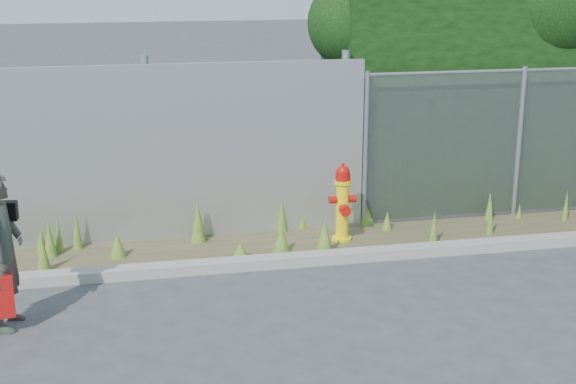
# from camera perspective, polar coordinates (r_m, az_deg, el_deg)

# --- Properties ---
(ground) EXTENTS (80.00, 80.00, 0.00)m
(ground) POSITION_cam_1_polar(r_m,az_deg,el_deg) (7.73, 4.36, -9.88)
(ground) COLOR #3B3C3E
(ground) RESTS_ON ground
(curb) EXTENTS (16.00, 0.22, 0.12)m
(curb) POSITION_cam_1_polar(r_m,az_deg,el_deg) (9.30, 1.31, -4.79)
(curb) COLOR gray
(curb) RESTS_ON ground
(weed_strip) EXTENTS (16.00, 1.32, 0.55)m
(weed_strip) POSITION_cam_1_polar(r_m,az_deg,el_deg) (9.75, -4.13, -3.36)
(weed_strip) COLOR #4A422A
(weed_strip) RESTS_ON ground
(corrugated_fence) EXTENTS (8.50, 0.21, 2.30)m
(corrugated_fence) POSITION_cam_1_polar(r_m,az_deg,el_deg) (10.01, -18.72, 2.12)
(corrugated_fence) COLOR #A9ABB0
(corrugated_fence) RESTS_ON ground
(fire_hydrant) EXTENTS (0.34, 0.30, 1.01)m
(fire_hydrant) POSITION_cam_1_polar(r_m,az_deg,el_deg) (9.91, 3.89, -0.86)
(fire_hydrant) COLOR yellow
(fire_hydrant) RESTS_ON ground
(woman) EXTENTS (0.43, 0.60, 1.53)m
(woman) POSITION_cam_1_polar(r_m,az_deg,el_deg) (7.99, -19.61, -3.98)
(woman) COLOR #0E5B43
(woman) RESTS_ON ground
(black_shoulder_bag) EXTENTS (0.25, 0.10, 0.19)m
(black_shoulder_bag) POSITION_cam_1_polar(r_m,az_deg,el_deg) (8.13, -19.55, -1.28)
(black_shoulder_bag) COLOR black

